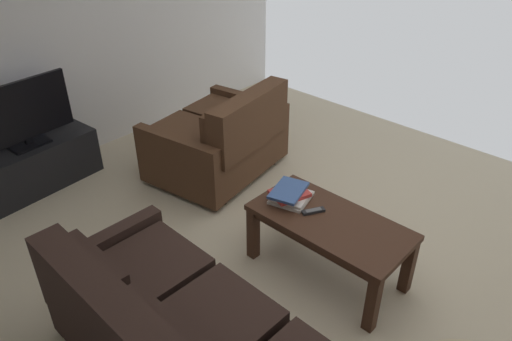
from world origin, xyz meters
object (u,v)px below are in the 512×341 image
object	(u,v)px
book_stack	(290,194)
flat_tv	(21,114)
tv_remote	(313,211)
loveseat_near	(222,139)
coffee_table	(329,228)
tv_stand	(36,166)

from	to	relation	value
book_stack	flat_tv	bearing A→B (deg)	21.28
book_stack	tv_remote	world-z (taller)	book_stack
flat_tv	tv_remote	xyz separation A→B (m)	(-2.42, -0.85, -0.25)
loveseat_near	coffee_table	world-z (taller)	loveseat_near
tv_stand	loveseat_near	bearing A→B (deg)	-128.89
coffee_table	flat_tv	xyz separation A→B (m)	(2.55, 0.86, 0.33)
book_stack	tv_remote	xyz separation A→B (m)	(-0.21, 0.01, -0.03)
flat_tv	tv_remote	distance (m)	2.57
tv_stand	book_stack	world-z (taller)	book_stack
loveseat_near	tv_remote	world-z (taller)	loveseat_near
loveseat_near	coffee_table	distance (m)	1.57
loveseat_near	tv_stand	xyz separation A→B (m)	(1.04, 1.29, -0.15)
book_stack	tv_remote	size ratio (longest dim) A/B	2.19
flat_tv	book_stack	size ratio (longest dim) A/B	2.49
loveseat_near	tv_stand	distance (m)	1.67
loveseat_near	book_stack	size ratio (longest dim) A/B	3.66
coffee_table	book_stack	world-z (taller)	book_stack
flat_tv	book_stack	xyz separation A→B (m)	(-2.20, -0.86, -0.22)
loveseat_near	book_stack	xyz separation A→B (m)	(-1.16, 0.43, 0.15)
loveseat_near	flat_tv	world-z (taller)	flat_tv
book_stack	tv_remote	bearing A→B (deg)	177.32
loveseat_near	book_stack	distance (m)	1.25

